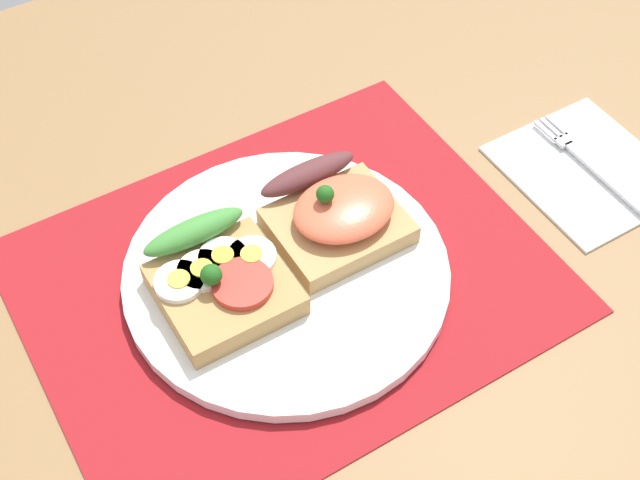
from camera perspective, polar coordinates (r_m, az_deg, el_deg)
name	(u,v)px	position (r cm, az deg, el deg)	size (l,w,h in cm)	color
ground_plane	(287,291)	(68.05, -2.17, -3.38)	(120.00, 90.00, 3.20)	olive
placemat	(287,278)	(66.64, -2.21, -2.50)	(38.83, 30.86, 0.30)	maroon
plate	(287,272)	(66.11, -2.23, -2.15)	(25.00, 25.00, 1.04)	white
sandwich_egg_tomato	(221,280)	(63.56, -6.56, -2.65)	(9.28, 10.61, 4.10)	#AC844C
sandwich_salmon	(336,213)	(66.82, 1.08, 1.81)	(9.93, 9.75, 5.12)	tan
napkin	(587,169)	(77.42, 17.22, 4.52)	(12.56, 13.74, 0.60)	white
fork	(588,161)	(77.41, 17.27, 4.99)	(1.62, 13.28, 0.32)	#B7B7BC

